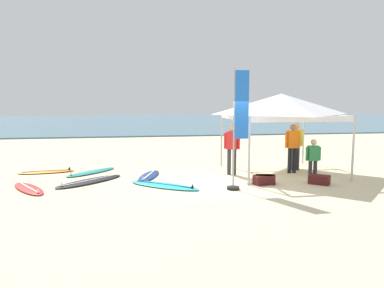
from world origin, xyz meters
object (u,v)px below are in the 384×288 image
surfboard_teal (91,172)px  person_red (232,146)px  surfboard_red (29,188)px  gear_bag_near_tent (264,180)px  banner_flag (238,134)px  gear_bag_by_pole (319,180)px  surfboard_navy (149,176)px  person_green (313,155)px  surfboard_orange (47,172)px  canopy_tent (281,104)px  surfboard_black (90,181)px  person_orange (292,145)px  gear_bag_on_sand (265,179)px  person_yellow (296,143)px  surfboard_cyan (164,185)px

surfboard_teal → person_red: size_ratio=1.11×
surfboard_red → gear_bag_near_tent: 6.83m
banner_flag → gear_bag_by_pole: 3.00m
person_red → surfboard_navy: bearing=177.6°
person_green → surfboard_navy: bearing=176.3°
surfboard_orange → canopy_tent: bearing=-9.3°
surfboard_black → gear_bag_near_tent: size_ratio=3.68×
gear_bag_by_pole → banner_flag: bearing=-175.4°
person_orange → gear_bag_near_tent: (-1.61, -1.57, -0.85)m
banner_flag → gear_bag_on_sand: banner_flag is taller
surfboard_orange → surfboard_red: bearing=-89.1°
surfboard_navy → person_yellow: bearing=3.3°
person_green → gear_bag_near_tent: person_green is taller
surfboard_cyan → person_orange: person_orange is taller
surfboard_teal → gear_bag_by_pole: gear_bag_by_pole is taller
surfboard_orange → surfboard_navy: bearing=-20.0°
gear_bag_on_sand → surfboard_black: bearing=168.0°
person_yellow → banner_flag: size_ratio=0.50×
surfboard_teal → person_green: bearing=-10.1°
surfboard_orange → person_yellow: bearing=-6.3°
canopy_tent → person_red: 2.25m
person_green → gear_bag_by_pole: person_green is taller
person_yellow → gear_bag_near_tent: (-1.95, -2.03, -0.85)m
gear_bag_on_sand → surfboard_teal: bearing=153.9°
surfboard_teal → gear_bag_by_pole: size_ratio=3.16×
gear_bag_by_pole → gear_bag_on_sand: size_ratio=1.00×
person_orange → gear_bag_on_sand: 2.31m
person_red → surfboard_orange: bearing=167.5°
person_yellow → surfboard_red: bearing=-170.0°
gear_bag_by_pole → gear_bag_on_sand: bearing=169.3°
canopy_tent → surfboard_black: canopy_tent is taller
banner_flag → gear_bag_by_pole: size_ratio=5.67×
surfboard_navy → banner_flag: size_ratio=0.58×
surfboard_cyan → surfboard_red: (-3.84, 0.25, 0.00)m
surfboard_cyan → person_yellow: person_yellow is taller
person_green → person_orange: bearing=162.8°
gear_bag_near_tent → surfboard_black: bearing=167.1°
surfboard_red → person_orange: bearing=7.4°
surfboard_cyan → surfboard_navy: (-0.38, 1.49, 0.00)m
canopy_tent → surfboard_orange: bearing=170.7°
surfboard_cyan → surfboard_red: same height
surfboard_red → surfboard_black: bearing=24.0°
surfboard_navy → canopy_tent: bearing=-0.6°
surfboard_orange → person_green: (9.14, -1.63, 0.62)m
surfboard_black → person_orange: bearing=3.2°
gear_bag_near_tent → person_yellow: bearing=46.2°
surfboard_red → person_green: (9.10, 0.88, 0.62)m
surfboard_teal → surfboard_red: 2.69m
banner_flag → person_green: bearing=29.0°
person_orange → gear_bag_on_sand: person_orange is taller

